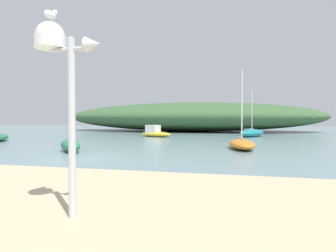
% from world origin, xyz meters
% --- Properties ---
extents(ground_plane, '(120.00, 120.00, 0.00)m').
position_xyz_m(ground_plane, '(0.00, 0.00, 0.00)').
color(ground_plane, gray).
extents(distant_hill, '(37.40, 14.22, 4.16)m').
position_xyz_m(distant_hill, '(0.47, 29.79, 2.08)').
color(distant_hill, '#3D6038').
rests_on(distant_hill, ground).
extents(mast_structure, '(1.16, 0.52, 3.24)m').
position_xyz_m(mast_structure, '(4.25, -7.81, 2.87)').
color(mast_structure, silver).
rests_on(mast_structure, beach_sand).
extents(seagull_on_radar, '(0.16, 0.33, 0.23)m').
position_xyz_m(seagull_on_radar, '(4.12, -7.80, 3.57)').
color(seagull_on_radar, orange).
rests_on(seagull_on_radar, mast_structure).
extents(motorboat_west_reach, '(3.75, 2.48, 1.19)m').
position_xyz_m(motorboat_west_reach, '(-0.86, 15.93, 0.42)').
color(motorboat_west_reach, gold).
rests_on(motorboat_west_reach, ground).
extents(sailboat_off_point, '(3.28, 3.93, 4.70)m').
position_xyz_m(sailboat_off_point, '(8.64, 18.00, 0.40)').
color(sailboat_off_point, teal).
rests_on(sailboat_off_point, ground).
extents(sailboat_by_sandbar, '(2.57, 2.69, 2.96)m').
position_xyz_m(sailboat_by_sandbar, '(-1.84, 2.24, 0.35)').
color(sailboat_by_sandbar, '#287A4C').
rests_on(sailboat_by_sandbar, ground).
extents(sailboat_mid_channel, '(1.93, 4.05, 4.75)m').
position_xyz_m(sailboat_mid_channel, '(7.44, 5.87, 0.31)').
color(sailboat_mid_channel, orange).
rests_on(sailboat_mid_channel, ground).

